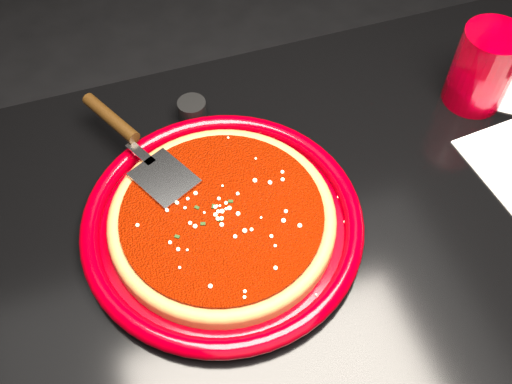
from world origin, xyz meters
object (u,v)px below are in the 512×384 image
cup (483,68)px  ramekin (192,110)px  plate (223,222)px  pizza_server (136,144)px  table (315,331)px

cup → ramekin: 0.47m
plate → pizza_server: 0.18m
table → pizza_server: bearing=139.1°
ramekin → table: bearing=-63.4°
plate → cup: cup is taller
plate → ramekin: (0.02, 0.22, 0.00)m
table → pizza_server: size_ratio=4.11×
plate → pizza_server: size_ratio=1.36×
plate → cup: bearing=13.3°
table → plate: (-0.15, 0.06, 0.39)m
pizza_server → ramekin: pizza_server is taller
cup → table: bearing=-152.2°
pizza_server → ramekin: (0.10, 0.07, -0.03)m
cup → ramekin: cup is taller
table → cup: size_ratio=8.82×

